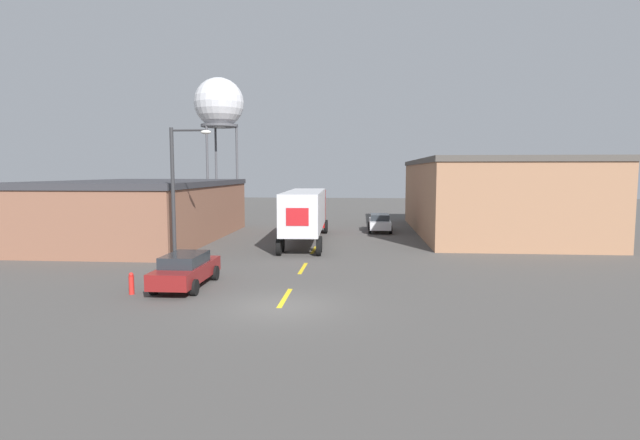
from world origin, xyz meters
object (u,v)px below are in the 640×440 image
at_px(water_tower, 219,104).
at_px(street_lamp, 178,187).
at_px(parked_car_left_near, 186,269).
at_px(semi_truck, 306,210).
at_px(parked_car_right_far, 380,222).
at_px(fire_hydrant, 131,283).

distance_m(water_tower, street_lamp, 36.69).
height_order(parked_car_left_near, water_tower, water_tower).
height_order(parked_car_left_near, street_lamp, street_lamp).
bearing_deg(water_tower, semi_truck, -61.38).
distance_m(semi_truck, parked_car_right_far, 8.77).
distance_m(water_tower, fire_hydrant, 43.58).
relative_size(semi_truck, water_tower, 0.86).
height_order(semi_truck, street_lamp, street_lamp).
bearing_deg(parked_car_right_far, fire_hydrant, -115.83).
xyz_separation_m(parked_car_left_near, street_lamp, (-2.04, 4.70, 3.51)).
relative_size(street_lamp, fire_hydrant, 8.00).
height_order(semi_truck, parked_car_left_near, semi_truck).
relative_size(parked_car_left_near, water_tower, 0.29).
xyz_separation_m(semi_truck, street_lamp, (-5.77, -10.22, 2.00)).
distance_m(street_lamp, fire_hydrant, 7.27).
relative_size(water_tower, fire_hydrant, 17.80).
xyz_separation_m(water_tower, fire_hydrant, (7.83, -40.90, -12.86)).
bearing_deg(fire_hydrant, street_lamp, 92.09).
bearing_deg(parked_car_left_near, street_lamp, 113.49).
bearing_deg(street_lamp, fire_hydrant, -87.91).
bearing_deg(parked_car_right_far, water_tower, 136.61).
bearing_deg(street_lamp, water_tower, 102.35).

